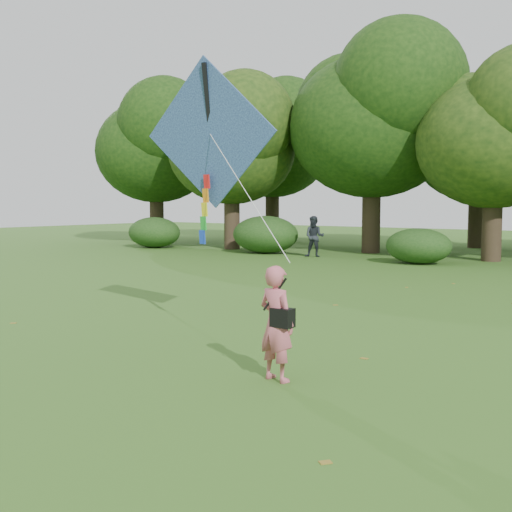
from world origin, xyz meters
The scene contains 7 objects.
ground centered at (0.00, 0.00, 0.00)m, with size 100.00×100.00×0.00m, color #265114.
man_kite_flyer centered at (0.92, -0.07, 0.80)m, with size 0.59×0.38×1.61m, color #C15B68.
bystander_left centered at (-8.99, 17.37, 0.92)m, with size 0.89×0.69×1.84m, color #23282E.
crossbody_bag centered at (1.03, -0.10, 0.91)m, with size 0.43×0.20×0.67m.
flying_kite centered at (-1.88, 1.83, 3.68)m, with size 4.42×2.31×3.43m.
shrub_band centered at (-0.72, 17.60, 0.86)m, with size 39.15×3.22×1.88m.
fallen_leaves centered at (0.03, 4.91, 0.01)m, with size 10.06×14.61×0.01m.
Camera 1 is at (5.86, -7.27, 2.48)m, focal length 45.00 mm.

